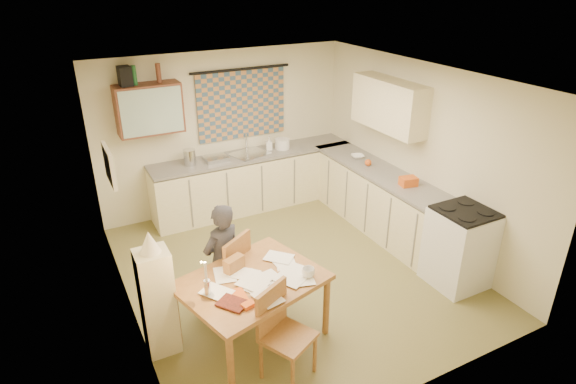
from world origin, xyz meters
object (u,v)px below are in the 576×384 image
dining_table (252,309)px  chair_far (226,286)px  counter_right (383,203)px  shelf_stand (158,302)px  counter_back (254,181)px  person (223,261)px  stove (460,247)px

dining_table → chair_far: 0.60m
counter_right → shelf_stand: size_ratio=2.53×
counter_back → dining_table: counter_back is taller
counter_right → person: size_ratio=2.18×
counter_back → dining_table: 3.16m
stove → counter_back: bearing=113.4°
shelf_stand → stove: bearing=-8.7°
shelf_stand → person: bearing=18.5°
counter_back → person: (-1.40, -2.31, 0.23)m
person → shelf_stand: 0.84m
shelf_stand → chair_far: bearing=19.5°
chair_far → person: 0.37m
counter_back → dining_table: size_ratio=2.07×
stove → person: person is taller
counter_back → chair_far: chair_far is taller
counter_back → person: size_ratio=2.44×
dining_table → shelf_stand: (-0.88, 0.30, 0.20)m
counter_back → stove: (1.35, -3.12, 0.05)m
shelf_stand → counter_back: bearing=49.6°
counter_right → dining_table: 2.94m
dining_table → person: 0.65m
stove → chair_far: (-2.72, 0.83, -0.19)m
counter_right → chair_far: size_ratio=2.96×
person → shelf_stand: (-0.79, -0.26, -0.09)m
counter_right → chair_far: 2.81m
counter_right → chair_far: bearing=-166.3°
counter_right → stove: stove is taller
dining_table → chair_far: chair_far is taller
counter_right → dining_table: size_ratio=1.85×
counter_right → stove: (0.00, -1.49, 0.05)m
stove → shelf_stand: size_ratio=0.86×
chair_far → shelf_stand: size_ratio=0.86×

